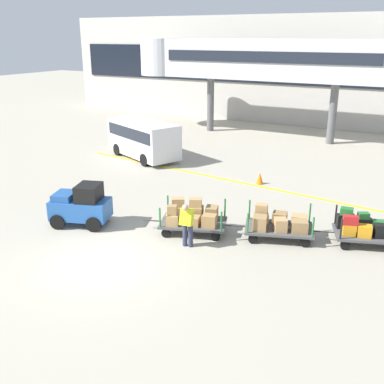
# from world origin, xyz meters

# --- Properties ---
(ground_plane) EXTENTS (120.00, 120.00, 0.00)m
(ground_plane) POSITION_xyz_m (0.00, 0.00, 0.00)
(ground_plane) COLOR #A8A08E
(apron_lead_line) EXTENTS (21.56, 2.80, 0.01)m
(apron_lead_line) POSITION_xyz_m (1.55, 9.43, 0.00)
(apron_lead_line) COLOR yellow
(apron_lead_line) RESTS_ON ground_plane
(terminal_building) EXTENTS (44.99, 2.51, 8.17)m
(terminal_building) POSITION_xyz_m (0.00, 25.98, 4.09)
(terminal_building) COLOR #BCB7AD
(terminal_building) RESTS_ON ground_plane
(jet_bridge) EXTENTS (17.92, 3.00, 6.44)m
(jet_bridge) POSITION_xyz_m (-3.69, 19.99, 5.09)
(jet_bridge) COLOR silver
(jet_bridge) RESTS_ON ground_plane
(baggage_tug) EXTENTS (2.35, 1.80, 1.58)m
(baggage_tug) POSITION_xyz_m (-2.58, 2.02, 0.75)
(baggage_tug) COLOR #2659A5
(baggage_tug) RESTS_ON ground_plane
(baggage_cart_lead) EXTENTS (3.07, 2.09, 1.18)m
(baggage_cart_lead) POSITION_xyz_m (1.29, 3.44, 0.58)
(baggage_cart_lead) COLOR #4C4C4F
(baggage_cart_lead) RESTS_ON ground_plane
(baggage_cart_middle) EXTENTS (3.07, 2.09, 1.10)m
(baggage_cart_middle) POSITION_xyz_m (4.16, 4.41, 0.53)
(baggage_cart_middle) COLOR #4C4C4F
(baggage_cart_middle) RESTS_ON ground_plane
(baggage_cart_tail) EXTENTS (3.07, 2.09, 1.13)m
(baggage_cart_tail) POSITION_xyz_m (6.95, 5.43, 0.55)
(baggage_cart_tail) COLOR #4C4C4F
(baggage_cart_tail) RESTS_ON ground_plane
(baggage_handler) EXTENTS (0.46, 0.48, 1.56)m
(baggage_handler) POSITION_xyz_m (1.75, 2.26, 0.87)
(baggage_handler) COLOR #2D334C
(baggage_handler) RESTS_ON ground_plane
(shuttle_van) EXTENTS (5.16, 3.65, 2.10)m
(shuttle_van) POSITION_xyz_m (-6.12, 11.15, 1.23)
(shuttle_van) COLOR silver
(shuttle_van) RESTS_ON ground_plane
(safety_cone_near) EXTENTS (0.36, 0.36, 0.55)m
(safety_cone_near) POSITION_xyz_m (1.42, 9.81, 0.28)
(safety_cone_near) COLOR orange
(safety_cone_near) RESTS_ON ground_plane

